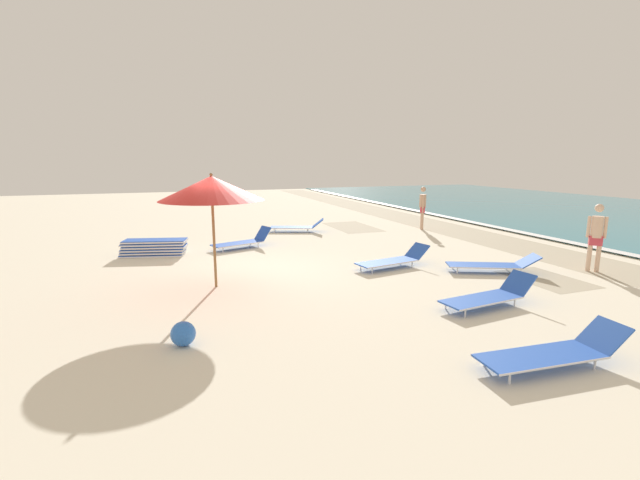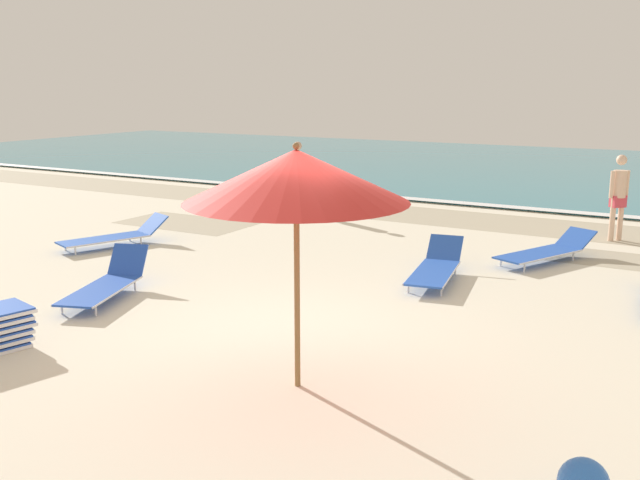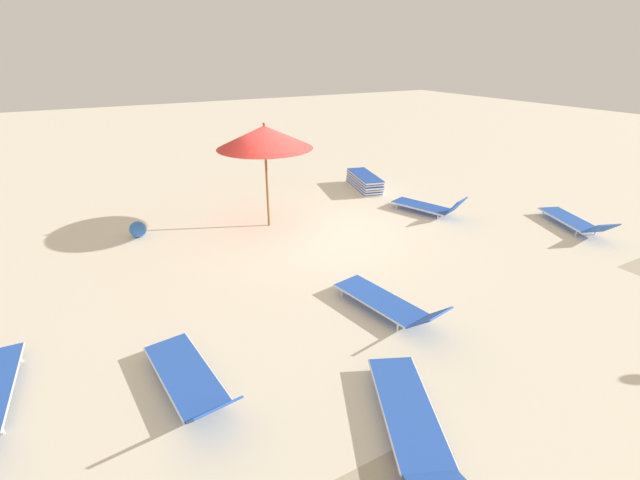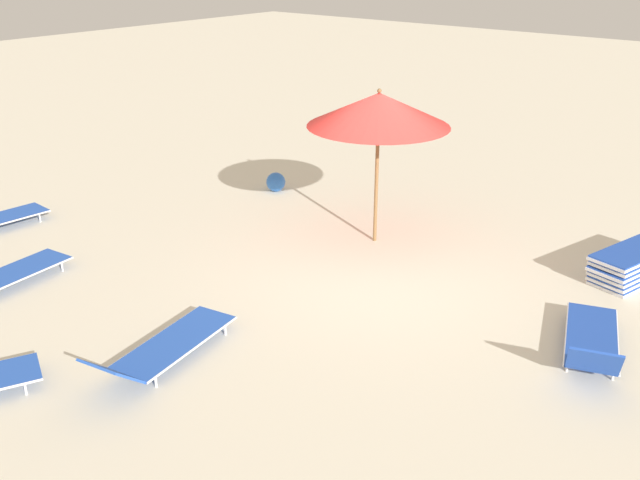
{
  "view_description": "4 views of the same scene",
  "coord_description": "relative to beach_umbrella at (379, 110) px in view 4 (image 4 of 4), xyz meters",
  "views": [
    {
      "loc": [
        10.34,
        -1.75,
        2.88
      ],
      "look_at": [
        0.07,
        1.93,
        0.81
      ],
      "focal_mm": 24.0,
      "sensor_mm": 36.0,
      "label": 1
    },
    {
      "loc": [
        4.37,
        -6.87,
        3.15
      ],
      "look_at": [
        -0.27,
        1.29,
        1.09
      ],
      "focal_mm": 40.0,
      "sensor_mm": 36.0,
      "label": 2
    },
    {
      "loc": [
        4.45,
        8.75,
        4.14
      ],
      "look_at": [
        0.69,
        1.95,
        0.67
      ],
      "focal_mm": 24.0,
      "sensor_mm": 36.0,
      "label": 3
    },
    {
      "loc": [
        -5.69,
        8.41,
        4.75
      ],
      "look_at": [
        0.09,
        1.35,
        0.87
      ],
      "focal_mm": 40.0,
      "sensor_mm": 36.0,
      "label": 4
    }
  ],
  "objects": [
    {
      "name": "beach_ball",
      "position": [
        3.04,
        -0.83,
        -2.05
      ],
      "size": [
        0.39,
        0.39,
        0.39
      ],
      "color": "blue",
      "rests_on": "ground_plane"
    },
    {
      "name": "sun_lounger_near_water_left",
      "position": [
        -4.17,
        1.33,
        -2.02
      ],
      "size": [
        1.23,
        2.07,
        0.63
      ],
      "rotation": [
        0.0,
        0.0,
        0.34
      ],
      "color": "blue",
      "rests_on": "ground_plane"
    },
    {
      "name": "lounger_stack",
      "position": [
        -3.9,
        -1.4,
        -1.99
      ],
      "size": [
        1.06,
        2.02,
        0.49
      ],
      "rotation": [
        0.0,
        0.0,
        -0.25
      ],
      "color": "blue",
      "rests_on": "ground_plane"
    },
    {
      "name": "beach_umbrella",
      "position": [
        0.0,
        0.0,
        0.0
      ],
      "size": [
        2.3,
        2.3,
        2.58
      ],
      "color": "olive",
      "rests_on": "ground_plane"
    },
    {
      "name": "sun_lounger_near_water_right",
      "position": [
        -0.22,
        4.72,
        -2.03
      ],
      "size": [
        0.97,
        2.21,
        0.55
      ],
      "rotation": [
        0.0,
        0.0,
        0.18
      ],
      "color": "blue",
      "rests_on": "ground_plane"
    },
    {
      "name": "ground_plane",
      "position": [
        -0.66,
        0.82,
        -2.32
      ],
      "size": [
        60.0,
        60.0,
        0.16
      ],
      "color": "beige"
    }
  ]
}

